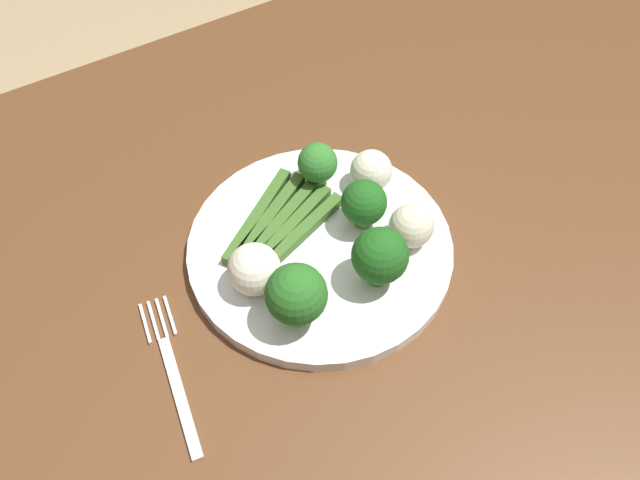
% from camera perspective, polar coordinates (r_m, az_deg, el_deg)
% --- Properties ---
extents(ground_plane, '(6.00, 6.00, 0.02)m').
position_cam_1_polar(ground_plane, '(1.34, 1.49, -20.90)').
color(ground_plane, tan).
extents(dining_table, '(1.30, 0.90, 0.76)m').
position_cam_1_polar(dining_table, '(0.73, 2.56, -6.47)').
color(dining_table, brown).
rests_on(dining_table, ground_plane).
extents(plate, '(0.27, 0.27, 0.01)m').
position_cam_1_polar(plate, '(0.64, 0.00, -0.67)').
color(plate, white).
rests_on(plate, dining_table).
extents(asparagus_bundle, '(0.14, 0.11, 0.01)m').
position_cam_1_polar(asparagus_bundle, '(0.64, -3.76, 1.41)').
color(asparagus_bundle, '#3D6626').
rests_on(asparagus_bundle, plate).
extents(broccoli_front, '(0.05, 0.05, 0.07)m').
position_cam_1_polar(broccoli_front, '(0.58, 5.81, -1.31)').
color(broccoli_front, '#4C7F2B').
rests_on(broccoli_front, plate).
extents(broccoli_outer_edge, '(0.05, 0.05, 0.06)m').
position_cam_1_polar(broccoli_outer_edge, '(0.63, 4.01, 3.36)').
color(broccoli_outer_edge, '#4C7F2B').
rests_on(broccoli_outer_edge, plate).
extents(broccoli_right, '(0.04, 0.04, 0.05)m').
position_cam_1_polar(broccoli_right, '(0.67, -0.23, 6.97)').
color(broccoli_right, '#609E3D').
rests_on(broccoli_right, plate).
extents(broccoli_near_center, '(0.06, 0.06, 0.07)m').
position_cam_1_polar(broccoli_near_center, '(0.55, -2.16, -5.01)').
color(broccoli_near_center, '#568E33').
rests_on(broccoli_near_center, plate).
extents(cauliflower_left, '(0.05, 0.05, 0.05)m').
position_cam_1_polar(cauliflower_left, '(0.59, -5.99, -2.66)').
color(cauliflower_left, white).
rests_on(cauliflower_left, plate).
extents(cauliflower_front_left, '(0.05, 0.05, 0.05)m').
position_cam_1_polar(cauliflower_front_left, '(0.67, 4.67, 6.29)').
color(cauliflower_front_left, silver).
rests_on(cauliflower_front_left, plate).
extents(cauliflower_back_right, '(0.04, 0.04, 0.04)m').
position_cam_1_polar(cauliflower_back_right, '(0.63, 8.30, 1.27)').
color(cauliflower_back_right, beige).
rests_on(cauliflower_back_right, plate).
extents(fork, '(0.05, 0.17, 0.00)m').
position_cam_1_polar(fork, '(0.59, -13.24, -11.48)').
color(fork, silver).
rests_on(fork, dining_table).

